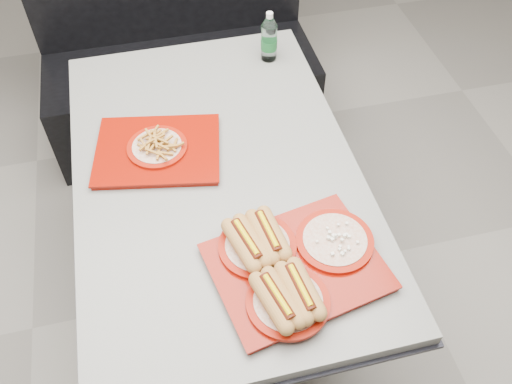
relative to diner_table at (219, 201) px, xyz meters
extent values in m
plane|color=gray|center=(0.00, 0.00, -0.58)|extent=(6.00, 6.00, 0.00)
cylinder|color=black|center=(0.00, 0.00, -0.56)|extent=(0.52, 0.52, 0.05)
cylinder|color=black|center=(0.00, 0.00, -0.20)|extent=(0.11, 0.11, 0.66)
cube|color=black|center=(0.00, 0.00, 0.12)|extent=(0.92, 1.42, 0.01)
cube|color=gray|center=(0.00, 0.00, 0.15)|extent=(0.90, 1.40, 0.04)
cube|color=black|center=(0.00, 1.02, -0.36)|extent=(1.30, 0.55, 0.45)
cube|color=#7F0D03|center=(0.14, -0.42, 0.17)|extent=(0.50, 0.42, 0.02)
cube|color=#7F0D03|center=(0.14, -0.42, 0.19)|extent=(0.51, 0.43, 0.01)
cylinder|color=#8F1204|center=(0.09, -0.53, 0.20)|extent=(0.22, 0.22, 0.01)
cylinder|color=beige|center=(0.09, -0.53, 0.20)|extent=(0.18, 0.18, 0.00)
cylinder|color=#8F1204|center=(0.05, -0.34, 0.20)|extent=(0.22, 0.22, 0.01)
cylinder|color=beige|center=(0.05, -0.34, 0.20)|extent=(0.18, 0.18, 0.00)
cylinder|color=#8F1204|center=(0.27, -0.37, 0.20)|extent=(0.22, 0.22, 0.01)
cylinder|color=beige|center=(0.27, -0.37, 0.20)|extent=(0.18, 0.18, 0.00)
cube|color=#7F0D03|center=(-0.17, 0.11, 0.17)|extent=(0.44, 0.37, 0.02)
cube|color=#7F0D03|center=(-0.17, 0.11, 0.18)|extent=(0.45, 0.38, 0.01)
cylinder|color=#8F1204|center=(-0.17, 0.11, 0.19)|extent=(0.20, 0.20, 0.01)
cylinder|color=beige|center=(-0.17, 0.11, 0.20)|extent=(0.16, 0.16, 0.00)
cylinder|color=silver|center=(0.31, 0.53, 0.24)|extent=(0.06, 0.06, 0.15)
cylinder|color=#165825|center=(0.31, 0.53, 0.23)|extent=(0.06, 0.06, 0.04)
cone|color=silver|center=(0.31, 0.53, 0.33)|extent=(0.06, 0.06, 0.03)
cylinder|color=silver|center=(0.31, 0.53, 0.35)|extent=(0.03, 0.03, 0.02)
camera|label=1|loc=(-0.15, -1.17, 1.45)|focal=38.00mm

